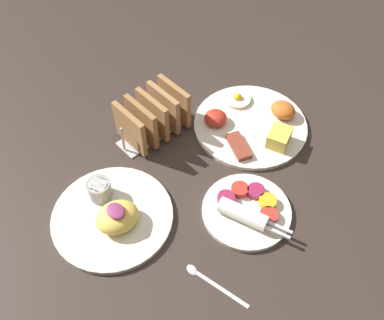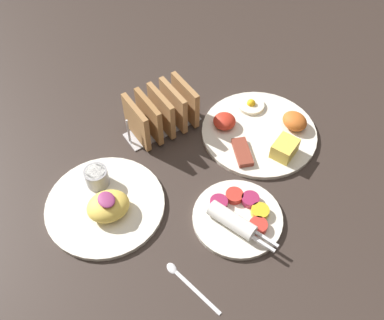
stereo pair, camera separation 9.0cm
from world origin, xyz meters
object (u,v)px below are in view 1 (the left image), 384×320
(plate_condiments, at_px, (247,209))
(toast_rack, at_px, (153,117))
(plate_breakfast, at_px, (252,124))
(plate_foreground, at_px, (112,214))

(plate_condiments, height_order, toast_rack, toast_rack)
(plate_breakfast, distance_m, plate_foreground, 0.39)
(plate_condiments, distance_m, toast_rack, 0.30)
(plate_breakfast, height_order, plate_foreground, plate_foreground)
(plate_condiments, bearing_deg, toast_rack, 178.90)
(plate_condiments, xyz_separation_m, plate_foreground, (-0.17, -0.20, 0.00))
(plate_foreground, bearing_deg, plate_condiments, 49.66)
(plate_breakfast, bearing_deg, plate_condiments, -50.51)
(plate_breakfast, relative_size, toast_rack, 1.47)
(plate_condiments, height_order, plate_foreground, plate_foreground)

